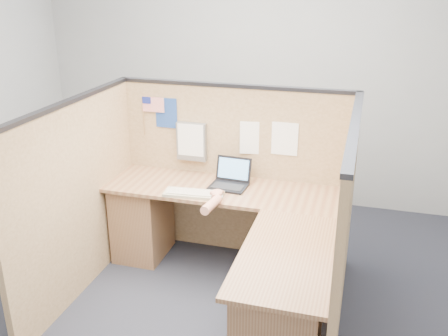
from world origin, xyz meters
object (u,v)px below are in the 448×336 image
(laptop, at_px, (230,179))
(l_desk, at_px, (233,251))
(keyboard, at_px, (194,194))
(mouse, at_px, (217,196))

(laptop, bearing_deg, l_desk, -68.62)
(l_desk, height_order, keyboard, keyboard)
(l_desk, bearing_deg, keyboard, 153.04)
(keyboard, height_order, mouse, mouse)
(l_desk, distance_m, mouse, 0.44)
(laptop, distance_m, keyboard, 0.36)
(laptop, bearing_deg, keyboard, -124.47)
(laptop, height_order, keyboard, laptop)
(l_desk, distance_m, keyboard, 0.55)
(l_desk, relative_size, laptop, 6.23)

